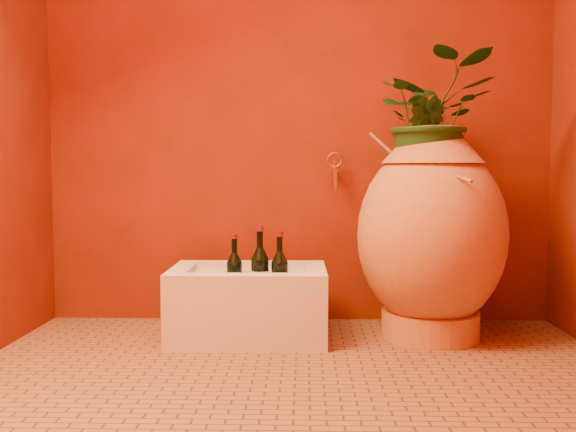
{
  "coord_description": "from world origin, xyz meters",
  "views": [
    {
      "loc": [
        0.04,
        -2.22,
        0.75
      ],
      "look_at": [
        -0.03,
        0.35,
        0.57
      ],
      "focal_mm": 40.0,
      "sensor_mm": 36.0,
      "label": 1
    }
  ],
  "objects_px": {
    "wine_bottle_c": "(260,274)",
    "wall_tap": "(335,169)",
    "amphora": "(431,234)",
    "wine_bottle_b": "(234,276)",
    "wine_bottle_a": "(280,277)",
    "stone_basin": "(249,304)"
  },
  "relations": [
    {
      "from": "wine_bottle_c",
      "to": "wall_tap",
      "type": "height_order",
      "value": "wall_tap"
    },
    {
      "from": "amphora",
      "to": "wine_bottle_b",
      "type": "relative_size",
      "value": 3.21
    },
    {
      "from": "wine_bottle_a",
      "to": "wall_tap",
      "type": "relative_size",
      "value": 1.7
    },
    {
      "from": "amphora",
      "to": "wall_tap",
      "type": "relative_size",
      "value": 5.14
    },
    {
      "from": "wine_bottle_a",
      "to": "wine_bottle_b",
      "type": "xyz_separation_m",
      "value": [
        -0.21,
        0.06,
        -0.01
      ]
    },
    {
      "from": "amphora",
      "to": "stone_basin",
      "type": "bearing_deg",
      "value": -178.32
    },
    {
      "from": "amphora",
      "to": "wine_bottle_c",
      "type": "xyz_separation_m",
      "value": [
        -0.76,
        -0.07,
        -0.17
      ]
    },
    {
      "from": "wine_bottle_b",
      "to": "wine_bottle_c",
      "type": "xyz_separation_m",
      "value": [
        0.12,
        -0.04,
        0.01
      ]
    },
    {
      "from": "wine_bottle_a",
      "to": "wall_tap",
      "type": "xyz_separation_m",
      "value": [
        0.25,
        0.34,
        0.47
      ]
    },
    {
      "from": "amphora",
      "to": "wall_tap",
      "type": "distance_m",
      "value": 0.57
    },
    {
      "from": "wine_bottle_a",
      "to": "wine_bottle_b",
      "type": "bearing_deg",
      "value": 164.42
    },
    {
      "from": "wine_bottle_a",
      "to": "wine_bottle_b",
      "type": "relative_size",
      "value": 1.06
    },
    {
      "from": "wine_bottle_a",
      "to": "wine_bottle_c",
      "type": "distance_m",
      "value": 0.09
    },
    {
      "from": "wine_bottle_a",
      "to": "wall_tap",
      "type": "distance_m",
      "value": 0.64
    },
    {
      "from": "wine_bottle_a",
      "to": "stone_basin",
      "type": "bearing_deg",
      "value": 156.67
    },
    {
      "from": "wine_bottle_b",
      "to": "wall_tap",
      "type": "relative_size",
      "value": 1.6
    },
    {
      "from": "amphora",
      "to": "stone_basin",
      "type": "xyz_separation_m",
      "value": [
        -0.82,
        -0.02,
        -0.32
      ]
    },
    {
      "from": "wine_bottle_a",
      "to": "wine_bottle_c",
      "type": "relative_size",
      "value": 0.93
    },
    {
      "from": "amphora",
      "to": "stone_basin",
      "type": "relative_size",
      "value": 1.36
    },
    {
      "from": "stone_basin",
      "to": "wine_bottle_b",
      "type": "relative_size",
      "value": 2.37
    },
    {
      "from": "stone_basin",
      "to": "wine_bottle_c",
      "type": "relative_size",
      "value": 2.08
    },
    {
      "from": "stone_basin",
      "to": "wine_bottle_b",
      "type": "distance_m",
      "value": 0.14
    }
  ]
}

